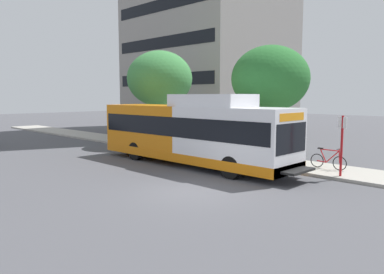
{
  "coord_description": "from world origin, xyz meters",
  "views": [
    {
      "loc": [
        -9.7,
        -9.45,
        3.56
      ],
      "look_at": [
        2.9,
        2.94,
        1.6
      ],
      "focal_mm": 34.61,
      "sensor_mm": 36.0,
      "label": 1
    }
  ],
  "objects_px": {
    "bus_stop_sign_pole": "(342,141)",
    "street_tree_mid_block": "(160,79)",
    "bicycle_parked": "(328,160)",
    "street_tree_near_stop": "(270,79)",
    "transit_bus": "(192,132)"
  },
  "relations": [
    {
      "from": "bicycle_parked",
      "to": "street_tree_mid_block",
      "type": "xyz_separation_m",
      "value": [
        0.64,
        12.87,
        4.22
      ]
    },
    {
      "from": "transit_bus",
      "to": "bus_stop_sign_pole",
      "type": "distance_m",
      "value": 7.22
    },
    {
      "from": "bicycle_parked",
      "to": "street_tree_near_stop",
      "type": "bearing_deg",
      "value": 76.06
    },
    {
      "from": "transit_bus",
      "to": "street_tree_mid_block",
      "type": "height_order",
      "value": "street_tree_mid_block"
    },
    {
      "from": "transit_bus",
      "to": "bicycle_parked",
      "type": "relative_size",
      "value": 6.96
    },
    {
      "from": "bus_stop_sign_pole",
      "to": "street_tree_mid_block",
      "type": "height_order",
      "value": "street_tree_mid_block"
    },
    {
      "from": "bicycle_parked",
      "to": "transit_bus",
      "type": "bearing_deg",
      "value": 119.26
    },
    {
      "from": "bus_stop_sign_pole",
      "to": "bicycle_parked",
      "type": "bearing_deg",
      "value": 42.75
    },
    {
      "from": "transit_bus",
      "to": "bicycle_parked",
      "type": "height_order",
      "value": "transit_bus"
    },
    {
      "from": "transit_bus",
      "to": "bus_stop_sign_pole",
      "type": "bearing_deg",
      "value": -73.06
    },
    {
      "from": "bicycle_parked",
      "to": "street_tree_near_stop",
      "type": "relative_size",
      "value": 0.28
    },
    {
      "from": "bus_stop_sign_pole",
      "to": "transit_bus",
      "type": "bearing_deg",
      "value": 106.94
    },
    {
      "from": "street_tree_near_stop",
      "to": "street_tree_mid_block",
      "type": "xyz_separation_m",
      "value": [
        -0.33,
        8.96,
        0.27
      ]
    },
    {
      "from": "street_tree_near_stop",
      "to": "street_tree_mid_block",
      "type": "relative_size",
      "value": 0.94
    },
    {
      "from": "transit_bus",
      "to": "street_tree_near_stop",
      "type": "height_order",
      "value": "street_tree_near_stop"
    }
  ]
}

